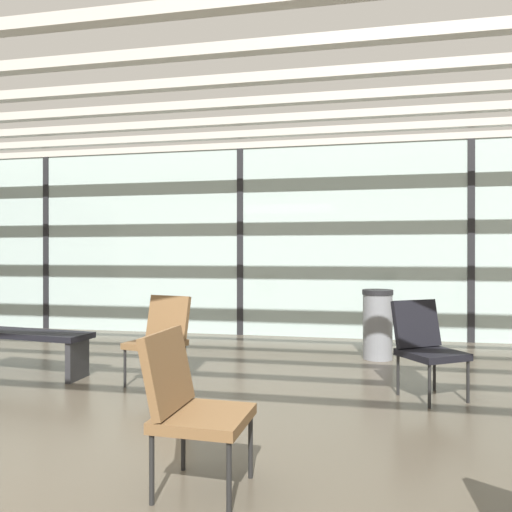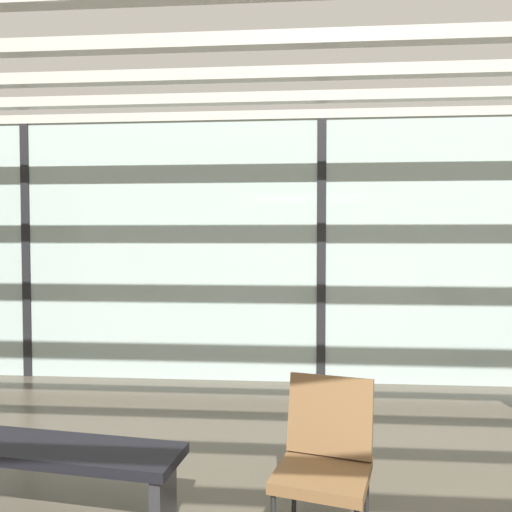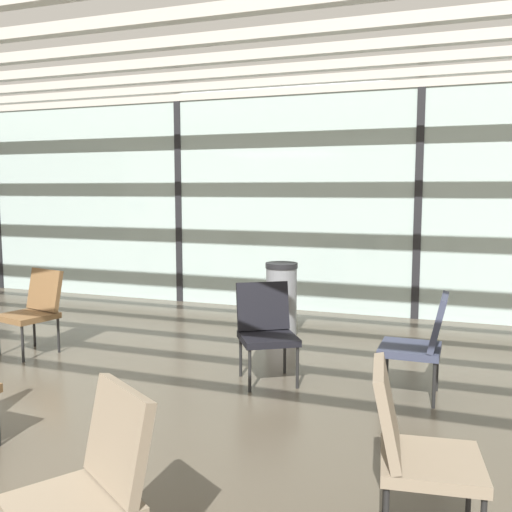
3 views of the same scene
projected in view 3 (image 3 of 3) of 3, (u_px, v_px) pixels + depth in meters
The scene contains 11 objects.
glass_curtain_wall at pixel (180, 203), 8.73m from camera, with size 14.00×0.08×3.01m, color #A3B7B2.
window_mullion_1 at pixel (180, 203), 8.73m from camera, with size 0.10×0.12×3.01m, color black.
window_mullion_2 at pixel (418, 205), 7.53m from camera, with size 0.10×0.12×3.01m, color black.
ceiling_slats at pixel (15, 47), 5.47m from camera, with size 13.72×6.72×0.10m.
parked_airplane at pixel (269, 175), 12.51m from camera, with size 11.55×4.03×4.03m.
lounge_chair_0 at pixel (413, 443), 2.79m from camera, with size 0.59×0.55×0.87m.
lounge_chair_1 at pixel (421, 339), 4.71m from camera, with size 0.53×0.48×0.87m.
lounge_chair_3 at pixel (266, 326), 5.17m from camera, with size 0.69×0.70×0.87m.
lounge_chair_4 at pixel (91, 480), 2.43m from camera, with size 0.69×0.70×0.87m.
lounge_chair_6 at pixel (35, 306), 6.04m from camera, with size 0.59×0.63×0.87m.
trash_bin at pixel (281, 299), 6.76m from camera, with size 0.38×0.38×0.86m.
Camera 3 is at (4.11, -2.62, 1.72)m, focal length 40.37 mm.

